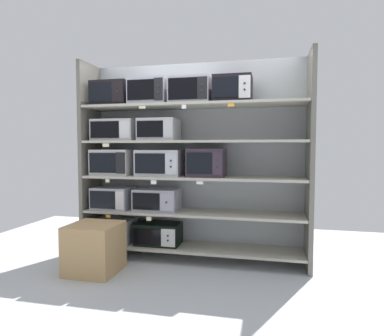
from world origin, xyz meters
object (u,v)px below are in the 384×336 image
Objects in this scene: microwave_4 at (114,162)px; microwave_11 at (191,91)px; microwave_10 at (150,92)px; shipping_carton at (95,248)px; microwave_1 at (158,234)px; microwave_12 at (233,90)px; microwave_0 at (115,230)px; microwave_3 at (157,199)px; microwave_9 at (112,94)px; microwave_2 at (114,198)px; microwave_7 at (116,130)px; microwave_5 at (160,163)px; microwave_8 at (159,130)px; microwave_6 at (207,163)px.

microwave_4 is 1.33m from microwave_11.
microwave_10 is (0.50, 0.00, 0.87)m from microwave_4.
microwave_1 is at bearing 49.99° from shipping_carton.
microwave_12 is (0.50, 0.00, -0.00)m from microwave_11.
microwave_3 reaches higher than microwave_0.
microwave_4 is 0.92× the size of shipping_carton.
microwave_9 is 0.51m from microwave_10.
microwave_1 is 1.17× the size of microwave_2.
microwave_3 is (-0.01, -0.00, 0.44)m from microwave_1.
microwave_0 is 0.89× the size of microwave_1.
microwave_2 is at bearing -179.78° from microwave_7.
microwave_3 is 1.09× the size of microwave_4.
microwave_9 is 1.53m from microwave_12.
microwave_9 is at bearing -180.00° from microwave_10.
microwave_1 is at bearing 179.70° from microwave_5.
microwave_10 is (0.50, 0.00, 1.76)m from microwave_0.
microwave_5 is at bearing -0.01° from microwave_9.
microwave_8 is at bearing 0.08° from microwave_1.
microwave_4 is at bearing -179.99° from microwave_1.
microwave_6 is (0.63, 0.00, 0.47)m from microwave_3.
microwave_0 is at bearing -179.51° from microwave_7.
microwave_1 is 1.01× the size of microwave_7.
microwave_1 is at bearing 0.03° from microwave_2.
microwave_12 reaches higher than shipping_carton.
microwave_3 is (0.59, 0.00, -0.00)m from microwave_2.
microwave_8 reaches higher than microwave_6.
microwave_10 reaches higher than shipping_carton.
shipping_carton is at bearing -130.01° from microwave_1.
microwave_8 is at bearing 179.95° from microwave_11.
microwave_12 is (0.93, -0.00, 1.76)m from microwave_1.
microwave_6 is 0.88m from microwave_11.
microwave_4 is 0.91× the size of microwave_7.
microwave_5 is 1.01× the size of microwave_7.
microwave_8 is 0.99× the size of microwave_10.
microwave_6 is 0.93× the size of microwave_10.
microwave_3 reaches higher than microwave_1.
microwave_0 is 0.91× the size of shipping_carton.
microwave_5 is at bearing 48.37° from shipping_carton.
microwave_6 is at bearing 28.86° from shipping_carton.
microwave_10 is at bearing 180.00° from microwave_6.
microwave_9 is (-1.22, -0.00, 0.86)m from microwave_6.
microwave_4 reaches higher than microwave_3.
microwave_5 is at bearing -0.78° from microwave_8.
microwave_11 reaches higher than microwave_12.
microwave_7 is at bearing -179.99° from microwave_10.
microwave_1 is 1.28× the size of microwave_6.
microwave_2 is 0.87m from microwave_7.
microwave_7 is 1.13× the size of microwave_11.
microwave_10 reaches higher than microwave_5.
microwave_8 is at bearing 0.04° from microwave_0.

